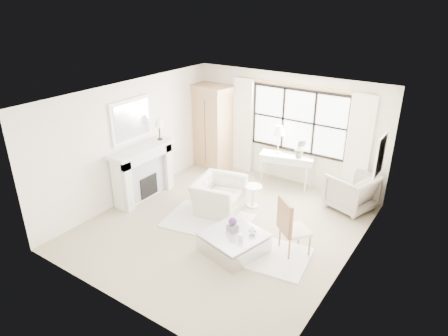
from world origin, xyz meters
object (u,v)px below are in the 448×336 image
(armoire, at_px, (212,126))
(console_table, at_px, (286,170))
(club_armchair, at_px, (218,195))
(coffee_table, at_px, (234,243))

(armoire, relative_size, console_table, 1.63)
(console_table, relative_size, club_armchair, 1.25)
(console_table, bearing_deg, club_armchair, -122.77)
(armoire, distance_m, coffee_table, 4.15)
(console_table, xyz_separation_m, coffee_table, (0.45, -3.09, -0.22))
(console_table, xyz_separation_m, club_armchair, (-0.67, -1.97, -0.04))
(club_armchair, relative_size, coffee_table, 0.91)
(armoire, height_order, coffee_table, armoire)
(club_armchair, bearing_deg, armoire, 28.62)
(armoire, xyz_separation_m, club_armchair, (1.55, -1.92, -0.78))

